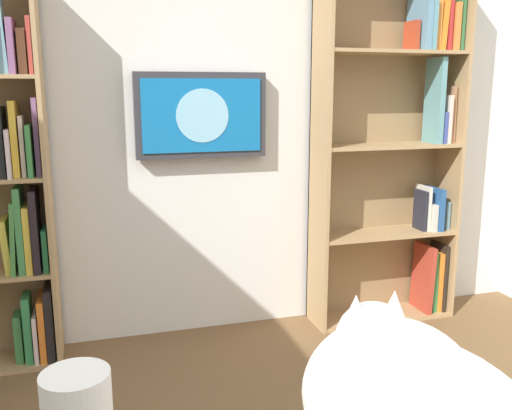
# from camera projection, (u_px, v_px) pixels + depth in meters

# --- Properties ---
(wall_back) EXTENTS (4.52, 0.06, 2.70)m
(wall_back) POSITION_uv_depth(u_px,v_px,m) (192.00, 104.00, 3.15)
(wall_back) COLOR silver
(wall_back) RESTS_ON ground
(bookshelf_left) EXTENTS (0.90, 0.28, 2.20)m
(bookshelf_left) POSITION_uv_depth(u_px,v_px,m) (400.00, 144.00, 3.39)
(bookshelf_left) COLOR tan
(bookshelf_left) RESTS_ON ground
(wall_mounted_tv) EXTENTS (0.74, 0.07, 0.47)m
(wall_mounted_tv) POSITION_uv_depth(u_px,v_px,m) (201.00, 115.00, 3.09)
(wall_mounted_tv) COLOR #333338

